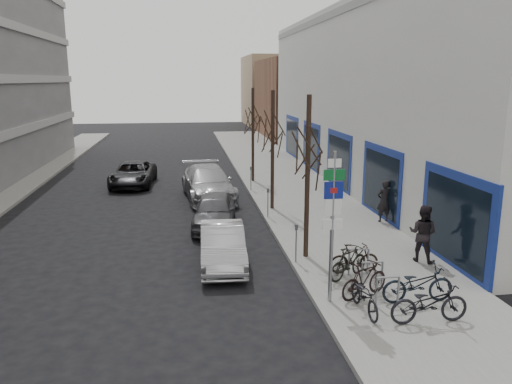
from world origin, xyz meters
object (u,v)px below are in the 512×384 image
object	(u,v)px
meter_mid	(268,200)
bike_rack	(372,272)
meter_back	(251,176)
parked_car_back	(208,183)
bike_mid_curb	(418,281)
parked_car_front	(222,245)
tree_mid	(273,122)
pedestrian_near	(384,201)
tree_near	(308,139)
bike_near_left	(365,294)
parked_car_mid	(214,211)
highway_sign_pole	(332,218)
bike_near_right	(365,279)
lane_car	(133,174)
tree_far	(253,113)
bike_far_inner	(354,258)
bike_far_curb	(429,300)
pedestrian_far	(423,233)
meter_front	(296,239)
bike_mid_inner	(348,262)

from	to	relation	value
meter_mid	bike_rack	bearing A→B (deg)	-78.20
meter_back	parked_car_back	distance (m)	2.60
bike_mid_curb	parked_car_front	distance (m)	6.23
tree_mid	pedestrian_near	xyz separation A→B (m)	(4.20, -2.89, -3.07)
parked_car_back	tree_near	bearing A→B (deg)	-79.16
bike_rack	tree_near	size ratio (longest dim) A/B	0.41
bike_near_left	parked_car_mid	size ratio (longest dim) A/B	0.40
tree_mid	meter_back	distance (m)	5.13
highway_sign_pole	tree_near	world-z (taller)	tree_near
bike_near_right	bike_mid_curb	world-z (taller)	bike_mid_curb
highway_sign_pole	meter_mid	bearing A→B (deg)	91.68
lane_car	parked_car_back	bearing A→B (deg)	-39.82
meter_mid	meter_back	xyz separation A→B (m)	(0.00, 5.50, 0.00)
lane_car	highway_sign_pole	bearing A→B (deg)	-64.41
tree_far	parked_car_mid	bearing A→B (deg)	-107.81
meter_back	bike_far_inner	size ratio (longest dim) A/B	0.81
tree_mid	bike_near_right	world-z (taller)	tree_mid
bike_far_curb	bike_rack	bearing A→B (deg)	16.60
tree_near	bike_mid_curb	world-z (taller)	tree_near
tree_mid	pedestrian_far	bearing A→B (deg)	-64.09
meter_front	tree_near	bearing A→B (deg)	48.01
highway_sign_pole	bike_far_curb	world-z (taller)	highway_sign_pole
tree_near	pedestrian_near	size ratio (longest dim) A/B	3.12
bike_far_curb	parked_car_back	world-z (taller)	parked_car_back
tree_near	tree_mid	world-z (taller)	same
highway_sign_pole	bike_mid_inner	size ratio (longest dim) A/B	2.53
bike_far_inner	pedestrian_far	distance (m)	2.67
pedestrian_near	bike_rack	bearing A→B (deg)	59.01
lane_car	pedestrian_near	distance (m)	14.73
parked_car_front	parked_car_mid	xyz separation A→B (m)	(0.00, 4.30, 0.04)
bike_near_right	tree_near	bearing A→B (deg)	-12.28
lane_car	bike_far_inner	bearing A→B (deg)	-58.01
meter_mid	parked_car_front	world-z (taller)	meter_mid
bike_rack	bike_far_curb	xyz separation A→B (m)	(0.63, -2.13, 0.09)
tree_mid	meter_front	bearing A→B (deg)	-93.68
tree_far	bike_far_inner	world-z (taller)	tree_far
lane_car	pedestrian_far	xyz separation A→B (m)	(10.53, -14.28, 0.43)
tree_mid	meter_mid	xyz separation A→B (m)	(-0.45, -1.50, -3.19)
bike_near_left	bike_far_curb	distance (m)	1.54
meter_front	parked_car_mid	xyz separation A→B (m)	(-2.35, 4.78, -0.21)
lane_car	pedestrian_far	distance (m)	17.75
meter_mid	parked_car_mid	size ratio (longest dim) A/B	0.31
bike_rack	tree_mid	world-z (taller)	tree_mid
highway_sign_pole	parked_car_back	bearing A→B (deg)	101.40
bike_near_left	pedestrian_near	xyz separation A→B (m)	(3.72, 7.89, 0.38)
meter_mid	parked_car_front	xyz separation A→B (m)	(-2.35, -5.02, -0.25)
bike_far_inner	parked_car_front	distance (m)	4.24
bike_near_left	pedestrian_far	xyz separation A→B (m)	(3.15, 3.30, 0.45)
bike_rack	tree_far	size ratio (longest dim) A/B	0.41
tree_mid	bike_mid_curb	world-z (taller)	tree_mid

